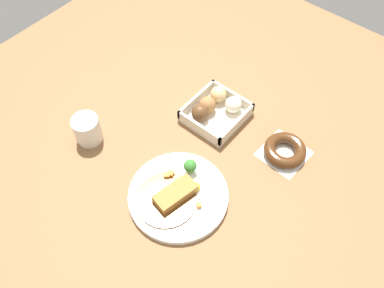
{
  "coord_description": "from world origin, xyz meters",
  "views": [
    {
      "loc": [
        0.49,
        0.4,
        0.94
      ],
      "look_at": [
        0.0,
        -0.01,
        0.03
      ],
      "focal_mm": 37.5,
      "sensor_mm": 36.0,
      "label": 1
    }
  ],
  "objects": [
    {
      "name": "donut_box",
      "position": [
        -0.14,
        -0.04,
        0.03
      ],
      "size": [
        0.17,
        0.16,
        0.06
      ],
      "color": "beige",
      "rests_on": "ground_plane"
    },
    {
      "name": "curry_plate",
      "position": [
        0.14,
        0.06,
        0.01
      ],
      "size": [
        0.26,
        0.26,
        0.07
      ],
      "color": "white",
      "rests_on": "ground_plane"
    },
    {
      "name": "chocolate_ring_donut",
      "position": [
        -0.15,
        0.2,
        0.02
      ],
      "size": [
        0.13,
        0.13,
        0.03
      ],
      "color": "white",
      "rests_on": "ground_plane"
    },
    {
      "name": "ground_plane",
      "position": [
        0.0,
        0.0,
        0.0
      ],
      "size": [
        1.6,
        1.6,
        0.0
      ],
      "primitive_type": "plane",
      "color": "brown"
    },
    {
      "name": "coffee_mug",
      "position": [
        0.16,
        -0.26,
        0.04
      ],
      "size": [
        0.08,
        0.08,
        0.08
      ],
      "primitive_type": "cylinder",
      "color": "silver",
      "rests_on": "ground_plane"
    }
  ]
}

